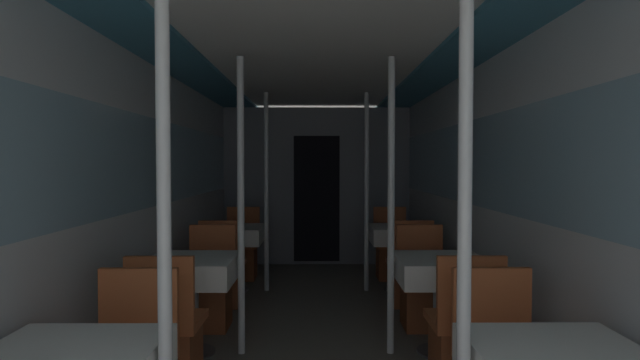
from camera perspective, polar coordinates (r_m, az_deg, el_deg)
The scene contains 22 objects.
wall_left at distance 4.14m, azimuth -19.09°, elevation -1.89°, with size 0.05×8.34×2.19m.
wall_right at distance 4.13m, azimuth 18.22°, elevation -1.89°, with size 0.05×8.34×2.19m.
ceiling_panel at distance 3.99m, azimuth -0.45°, elevation 13.81°, with size 2.65×8.34×0.07m.
bulkhead_far at distance 7.00m, azimuth -0.38°, elevation -0.73°, with size 2.59×0.09×2.19m.
support_pole_left_0 at distance 1.94m, azimuth -17.36°, elevation -7.48°, with size 0.05×0.05×2.19m.
dining_table_left_1 at distance 3.87m, azimuth -14.47°, elevation -10.28°, with size 0.64×0.64×0.71m.
chair_left_near_1 at distance 3.41m, azimuth -16.95°, elevation -17.60°, with size 0.41×0.41×0.87m.
chair_left_far_1 at distance 4.50m, azimuth -12.56°, elevation -12.75°, with size 0.41×0.41×0.87m.
support_pole_left_1 at distance 3.72m, azimuth -9.03°, elevation -2.97°, with size 0.05×0.05×2.19m.
dining_table_left_2 at distance 5.64m, azimuth -9.87°, elevation -6.42°, with size 0.64×0.64×0.71m.
chair_left_near_2 at distance 5.13m, azimuth -10.96°, elevation -10.91°, with size 0.41×0.41×0.87m.
chair_left_far_2 at distance 6.27m, azimuth -8.95°, elevation -8.57°, with size 0.41×0.41×0.87m.
support_pole_left_2 at distance 5.54m, azimuth -6.15°, elevation -1.37°, with size 0.05×0.05×2.19m.
support_pole_right_0 at distance 1.94m, azimuth 16.17°, elevation -7.50°, with size 0.05×0.05×2.19m.
dining_table_right_1 at distance 3.87m, azimuth 13.57°, elevation -10.29°, with size 0.64×0.64×0.71m.
chair_right_near_1 at distance 3.41m, azimuth 16.01°, elevation -17.62°, with size 0.41×0.41×0.87m.
chair_right_far_1 at distance 4.50m, azimuth 11.70°, elevation -12.76°, with size 0.41×0.41×0.87m.
support_pole_right_1 at distance 3.72m, azimuth 8.12°, elevation -2.97°, with size 0.05×0.05×2.19m.
dining_table_right_2 at distance 5.64m, azimuth 9.06°, elevation -6.42°, with size 0.64×0.64×0.71m.
chair_right_near_2 at distance 5.13m, azimuth 10.13°, elevation -10.92°, with size 0.41×0.41×0.87m.
chair_right_far_2 at distance 6.26m, azimuth 8.16°, elevation -8.57°, with size 0.41×0.41×0.87m.
support_pole_right_2 at distance 5.54m, azimuth 5.34°, elevation -1.37°, with size 0.05×0.05×2.19m.
Camera 1 is at (0.01, -1.14, 1.41)m, focal length 28.00 mm.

